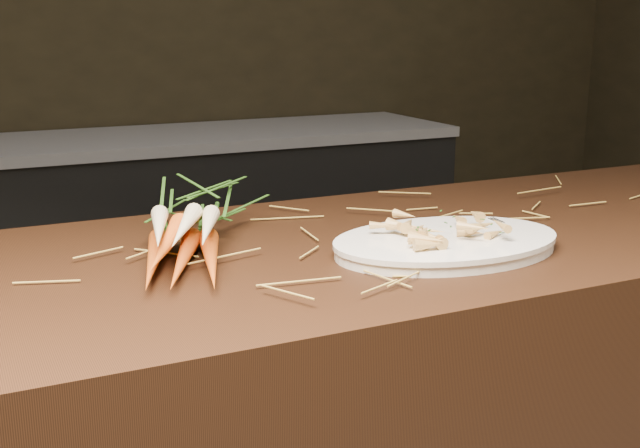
{
  "coord_description": "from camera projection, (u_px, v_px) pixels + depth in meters",
  "views": [
    {
      "loc": [
        -0.72,
        -0.85,
        1.26
      ],
      "look_at": [
        -0.21,
        0.23,
        0.96
      ],
      "focal_mm": 45.0,
      "sensor_mm": 36.0,
      "label": 1
    }
  ],
  "objects": [
    {
      "name": "root_veg_bunch",
      "position": [
        190.0,
        220.0,
        1.32
      ],
      "size": [
        0.3,
        0.5,
        0.09
      ],
      "rotation": [
        0.0,
        0.0,
        -0.38
      ],
      "color": "#C54B11",
      "rests_on": "main_counter"
    },
    {
      "name": "straw_bedding",
      "position": [
        410.0,
        230.0,
        1.4
      ],
      "size": [
        1.4,
        0.6,
        0.02
      ],
      "primitive_type": null,
      "color": "#A88B33",
      "rests_on": "main_counter"
    },
    {
      "name": "serving_platter",
      "position": [
        446.0,
        245.0,
        1.3
      ],
      "size": [
        0.39,
        0.27,
        0.02
      ],
      "primitive_type": null,
      "rotation": [
        0.0,
        0.0,
        -0.03
      ],
      "color": "white",
      "rests_on": "main_counter"
    },
    {
      "name": "serving_fork",
      "position": [
        522.0,
        232.0,
        1.33
      ],
      "size": [
        0.03,
        0.15,
        0.0
      ],
      "primitive_type": "cube",
      "rotation": [
        0.0,
        0.0,
        -0.11
      ],
      "color": "silver",
      "rests_on": "serving_platter"
    },
    {
      "name": "roasted_veg_heap",
      "position": [
        447.0,
        227.0,
        1.29
      ],
      "size": [
        0.19,
        0.14,
        0.04
      ],
      "primitive_type": null,
      "rotation": [
        0.0,
        0.0,
        -0.03
      ],
      "color": "#A2773A",
      "rests_on": "serving_platter"
    },
    {
      "name": "back_counter",
      "position": [
        228.0,
        232.0,
        3.29
      ],
      "size": [
        1.82,
        0.62,
        0.84
      ],
      "color": "black",
      "rests_on": "ground"
    }
  ]
}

